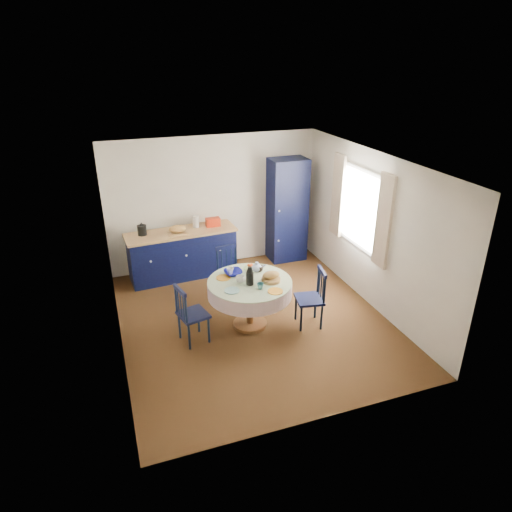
{
  "coord_description": "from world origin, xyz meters",
  "views": [
    {
      "loc": [
        -2.0,
        -5.78,
        3.9
      ],
      "look_at": [
        0.12,
        0.2,
        1.0
      ],
      "focal_mm": 32.0,
      "sensor_mm": 36.0,
      "label": 1
    }
  ],
  "objects_px": {
    "dining_table": "(250,288)",
    "chair_far": "(230,273)",
    "mug_b": "(260,286)",
    "mug_d": "(230,271)",
    "kitchen_counter": "(182,253)",
    "cobalt_bowl": "(233,273)",
    "chair_right": "(312,297)",
    "pantry_cabinet": "(287,210)",
    "mug_a": "(240,279)",
    "mug_c": "(259,269)",
    "chair_left": "(191,314)"
  },
  "relations": [
    {
      "from": "mug_b",
      "to": "mug_c",
      "type": "xyz_separation_m",
      "value": [
        0.17,
        0.53,
        0.0
      ]
    },
    {
      "from": "chair_right",
      "to": "cobalt_bowl",
      "type": "xyz_separation_m",
      "value": [
        -1.06,
        0.58,
        0.33
      ]
    },
    {
      "from": "mug_a",
      "to": "cobalt_bowl",
      "type": "xyz_separation_m",
      "value": [
        -0.03,
        0.28,
        -0.02
      ]
    },
    {
      "from": "dining_table",
      "to": "mug_d",
      "type": "relative_size",
      "value": 11.47
    },
    {
      "from": "pantry_cabinet",
      "to": "mug_a",
      "type": "relative_size",
      "value": 15.23
    },
    {
      "from": "chair_left",
      "to": "mug_d",
      "type": "relative_size",
      "value": 8.27
    },
    {
      "from": "mug_a",
      "to": "mug_d",
      "type": "height_order",
      "value": "mug_a"
    },
    {
      "from": "chair_right",
      "to": "chair_far",
      "type": "bearing_deg",
      "value": -132.43
    },
    {
      "from": "pantry_cabinet",
      "to": "chair_left",
      "type": "height_order",
      "value": "pantry_cabinet"
    },
    {
      "from": "cobalt_bowl",
      "to": "dining_table",
      "type": "bearing_deg",
      "value": -59.0
    },
    {
      "from": "chair_far",
      "to": "chair_right",
      "type": "relative_size",
      "value": 0.99
    },
    {
      "from": "kitchen_counter",
      "to": "mug_c",
      "type": "distance_m",
      "value": 2.0
    },
    {
      "from": "mug_b",
      "to": "chair_right",
      "type": "bearing_deg",
      "value": -0.91
    },
    {
      "from": "chair_left",
      "to": "chair_far",
      "type": "relative_size",
      "value": 0.99
    },
    {
      "from": "chair_far",
      "to": "mug_a",
      "type": "height_order",
      "value": "chair_far"
    },
    {
      "from": "mug_a",
      "to": "mug_b",
      "type": "height_order",
      "value": "mug_a"
    },
    {
      "from": "kitchen_counter",
      "to": "cobalt_bowl",
      "type": "relative_size",
      "value": 7.33
    },
    {
      "from": "chair_right",
      "to": "mug_d",
      "type": "height_order",
      "value": "chair_right"
    },
    {
      "from": "dining_table",
      "to": "chair_right",
      "type": "distance_m",
      "value": 0.95
    },
    {
      "from": "dining_table",
      "to": "chair_far",
      "type": "height_order",
      "value": "dining_table"
    },
    {
      "from": "pantry_cabinet",
      "to": "mug_d",
      "type": "distance_m",
      "value": 2.48
    },
    {
      "from": "kitchen_counter",
      "to": "mug_c",
      "type": "relative_size",
      "value": 16.45
    },
    {
      "from": "chair_far",
      "to": "mug_d",
      "type": "bearing_deg",
      "value": -112.18
    },
    {
      "from": "kitchen_counter",
      "to": "mug_b",
      "type": "distance_m",
      "value": 2.42
    },
    {
      "from": "chair_right",
      "to": "mug_b",
      "type": "distance_m",
      "value": 0.89
    },
    {
      "from": "kitchen_counter",
      "to": "chair_right",
      "type": "distance_m",
      "value": 2.76
    },
    {
      "from": "dining_table",
      "to": "pantry_cabinet",
      "type": "bearing_deg",
      "value": 54.96
    },
    {
      "from": "mug_a",
      "to": "mug_b",
      "type": "xyz_separation_m",
      "value": [
        0.21,
        -0.28,
        -0.01
      ]
    },
    {
      "from": "mug_b",
      "to": "cobalt_bowl",
      "type": "distance_m",
      "value": 0.61
    },
    {
      "from": "chair_far",
      "to": "cobalt_bowl",
      "type": "xyz_separation_m",
      "value": [
        -0.13,
        -0.64,
        0.33
      ]
    },
    {
      "from": "pantry_cabinet",
      "to": "mug_b",
      "type": "distance_m",
      "value": 2.79
    },
    {
      "from": "pantry_cabinet",
      "to": "chair_right",
      "type": "relative_size",
      "value": 2.19
    },
    {
      "from": "kitchen_counter",
      "to": "chair_right",
      "type": "relative_size",
      "value": 2.19
    },
    {
      "from": "mug_b",
      "to": "chair_far",
      "type": "bearing_deg",
      "value": 94.77
    },
    {
      "from": "chair_right",
      "to": "cobalt_bowl",
      "type": "relative_size",
      "value": 3.34
    },
    {
      "from": "pantry_cabinet",
      "to": "chair_far",
      "type": "bearing_deg",
      "value": -142.22
    },
    {
      "from": "mug_b",
      "to": "mug_d",
      "type": "bearing_deg",
      "value": 114.23
    },
    {
      "from": "chair_far",
      "to": "mug_d",
      "type": "height_order",
      "value": "chair_far"
    },
    {
      "from": "chair_left",
      "to": "mug_d",
      "type": "xyz_separation_m",
      "value": [
        0.73,
        0.44,
        0.35
      ]
    },
    {
      "from": "dining_table",
      "to": "chair_right",
      "type": "bearing_deg",
      "value": -17.79
    },
    {
      "from": "mug_d",
      "to": "cobalt_bowl",
      "type": "bearing_deg",
      "value": -46.38
    },
    {
      "from": "mug_a",
      "to": "mug_c",
      "type": "xyz_separation_m",
      "value": [
        0.38,
        0.25,
        -0.0
      ]
    },
    {
      "from": "kitchen_counter",
      "to": "dining_table",
      "type": "relative_size",
      "value": 1.61
    },
    {
      "from": "kitchen_counter",
      "to": "mug_a",
      "type": "xyz_separation_m",
      "value": [
        0.48,
        -2.01,
        0.35
      ]
    },
    {
      "from": "mug_d",
      "to": "cobalt_bowl",
      "type": "relative_size",
      "value": 0.4
    },
    {
      "from": "mug_a",
      "to": "mug_b",
      "type": "relative_size",
      "value": 1.38
    },
    {
      "from": "mug_b",
      "to": "mug_a",
      "type": "bearing_deg",
      "value": 126.81
    },
    {
      "from": "chair_far",
      "to": "chair_right",
      "type": "distance_m",
      "value": 1.53
    },
    {
      "from": "pantry_cabinet",
      "to": "mug_d",
      "type": "relative_size",
      "value": 18.48
    },
    {
      "from": "kitchen_counter",
      "to": "chair_far",
      "type": "height_order",
      "value": "kitchen_counter"
    }
  ]
}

